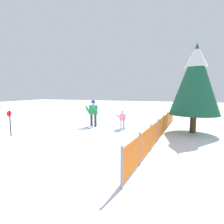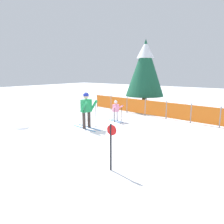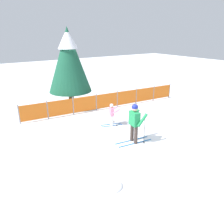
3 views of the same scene
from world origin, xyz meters
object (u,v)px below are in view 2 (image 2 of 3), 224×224
(skier_adult, at_px, (87,107))
(skier_child, at_px, (116,109))
(trail_marker, at_px, (111,142))
(conifer_far, at_px, (145,67))
(safety_fence, at_px, (155,108))

(skier_adult, xyz_separation_m, skier_child, (0.22, 1.98, -0.33))
(skier_adult, relative_size, trail_marker, 1.31)
(skier_child, bearing_deg, conifer_far, 113.97)
(conifer_far, xyz_separation_m, trail_marker, (3.82, -8.57, -2.09))
(skier_adult, bearing_deg, conifer_far, 99.56)
(conifer_far, height_order, trail_marker, conifer_far)
(skier_child, distance_m, trail_marker, 5.85)
(skier_child, height_order, safety_fence, skier_child)
(skier_adult, distance_m, conifer_far, 6.08)
(trail_marker, bearing_deg, skier_adult, 142.19)
(skier_adult, bearing_deg, trail_marker, -30.50)
(skier_adult, xyz_separation_m, safety_fence, (1.38, 4.23, -0.49))
(skier_adult, xyz_separation_m, trail_marker, (3.60, -2.79, -0.20))
(safety_fence, bearing_deg, skier_child, -117.29)
(skier_child, relative_size, trail_marker, 0.88)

